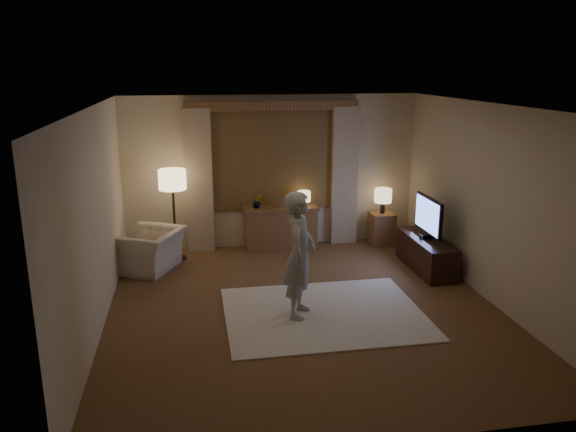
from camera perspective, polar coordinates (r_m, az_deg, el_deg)
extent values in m
cube|color=brown|center=(7.42, 1.62, -9.46)|extent=(5.00, 5.50, 0.02)
cube|color=silver|center=(6.76, 1.79, 11.18)|extent=(5.00, 5.50, 0.02)
cube|color=beige|center=(9.63, -1.62, 4.50)|extent=(5.00, 0.02, 2.60)
cube|color=beige|center=(4.45, 8.97, -8.59)|extent=(5.00, 0.02, 2.60)
cube|color=beige|center=(6.93, -19.07, -0.56)|extent=(0.02, 5.50, 2.60)
cube|color=beige|center=(7.86, 19.93, 1.16)|extent=(0.02, 5.50, 2.60)
cube|color=black|center=(9.55, -1.60, 5.95)|extent=(2.00, 0.01, 1.70)
cube|color=brown|center=(9.55, -1.59, 5.94)|extent=(2.08, 0.04, 1.78)
cube|color=tan|center=(9.44, -9.06, 3.49)|extent=(0.45, 0.12, 2.40)
cube|color=tan|center=(9.80, 5.75, 4.03)|extent=(0.45, 0.12, 2.40)
cube|color=brown|center=(9.40, -1.59, 11.13)|extent=(2.90, 0.14, 0.16)
cube|color=beige|center=(7.27, 3.65, -9.82)|extent=(2.50, 2.00, 0.02)
cube|color=brown|center=(9.62, -0.72, -1.33)|extent=(1.20, 0.40, 0.70)
cube|color=brown|center=(9.50, -0.73, 1.28)|extent=(0.16, 0.02, 0.20)
imported|color=#999999|center=(9.43, -3.13, 1.47)|extent=(0.17, 0.13, 0.30)
cylinder|color=black|center=(9.58, 1.63, 1.14)|extent=(0.08, 0.08, 0.12)
cylinder|color=#FFD699|center=(9.54, 1.64, 2.02)|extent=(0.22, 0.22, 0.18)
cylinder|color=black|center=(9.37, -11.25, -4.23)|extent=(0.31, 0.31, 0.03)
cylinder|color=black|center=(9.20, -11.43, -0.85)|extent=(0.04, 0.04, 1.18)
cylinder|color=#FFD699|center=(9.03, -11.68, 3.65)|extent=(0.43, 0.43, 0.31)
imported|color=beige|center=(8.90, -13.86, -3.40)|extent=(1.17, 1.23, 0.63)
cube|color=brown|center=(10.02, 9.48, -1.27)|extent=(0.40, 0.40, 0.56)
cylinder|color=black|center=(9.92, 9.58, 0.83)|extent=(0.08, 0.08, 0.20)
cylinder|color=#FFD699|center=(9.87, 9.63, 2.07)|extent=(0.30, 0.30, 0.24)
cube|color=black|center=(8.93, 13.84, -3.76)|extent=(0.45, 1.40, 0.50)
cube|color=black|center=(8.85, 13.96, -2.04)|extent=(0.22, 0.10, 0.06)
cube|color=black|center=(8.76, 14.10, 0.09)|extent=(0.05, 0.89, 0.54)
cube|color=#5D81FF|center=(8.75, 13.92, 0.09)|extent=(0.00, 0.83, 0.49)
imported|color=#B4B0A6|center=(6.91, 1.20, -3.96)|extent=(0.57, 0.68, 1.59)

